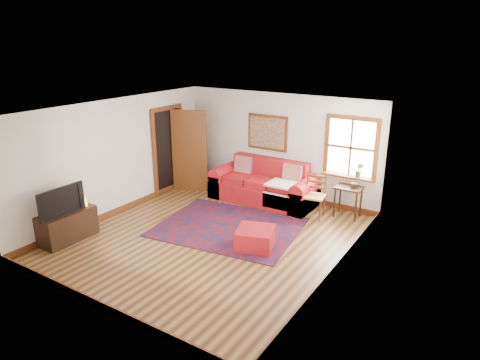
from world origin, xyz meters
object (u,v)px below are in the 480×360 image
Objects in this scene: red_ottoman at (255,238)px; ladder_back_chair at (315,194)px; red_leather_sofa at (264,188)px; side_table at (349,192)px; media_cabinet at (68,226)px.

ladder_back_chair reaches higher than red_ottoman.
red_leather_sofa is 3.79× the size of red_ottoman.
side_table is 0.64× the size of media_cabinet.
side_table is at bearing 3.70° from red_leather_sofa.
red_leather_sofa reaches higher than media_cabinet.
red_leather_sofa is 3.66× the size of side_table.
red_leather_sofa is at bearing 60.88° from media_cabinet.
media_cabinet is (-3.18, -1.65, 0.11)m from red_ottoman.
red_ottoman is 2.54m from side_table.
media_cabinet reaches higher than red_ottoman.
red_leather_sofa reaches higher than red_ottoman.
red_leather_sofa is 2.34× the size of media_cabinet.
red_leather_sofa is 1.41m from ladder_back_chair.
side_table is 0.70× the size of ladder_back_chair.
red_leather_sofa is at bearing 96.75° from red_ottoman.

